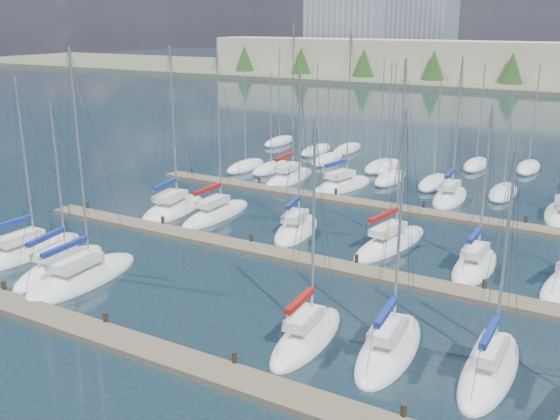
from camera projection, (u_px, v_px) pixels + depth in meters
The scene contains 20 objects.
ground at pixel (464, 146), 77.66m from camera, with size 400.00×400.00×0.00m, color #1B2D37.
dock_near at pixel (154, 352), 29.59m from camera, with size 44.00×1.93×1.10m.
dock_mid at pixel (295, 258), 41.18m from camera, with size 44.00×1.93×1.10m.
dock_far at pixel (374, 205), 52.78m from camera, with size 44.00×1.93×1.10m.
sailboat_h at pixel (173, 208), 51.78m from camera, with size 4.55×8.82×14.03m.
sailboat_b at pixel (60, 267), 39.63m from camera, with size 3.87×8.42×11.33m.
sailboat_o at pixel (342, 185), 58.83m from camera, with size 4.56×8.61×15.21m.
sailboat_d at pixel (307, 337), 30.89m from camera, with size 2.62×7.17×11.82m.
sailboat_n at pixel (289, 178), 61.63m from camera, with size 2.92×8.84×15.63m.
sailboat_p at pixel (450, 197), 55.04m from camera, with size 2.97×7.73×13.00m.
sailboat_l at pixel (475, 266), 39.76m from camera, with size 2.36×7.11×11.06m.
sailboat_a at pixel (27, 252), 42.10m from camera, with size 2.87×8.84×12.54m.
sailboat_f at pixel (490, 369), 28.05m from camera, with size 2.19×7.78×11.36m.
sailboat_i at pixel (216, 214), 50.25m from camera, with size 2.50×8.62×14.04m.
sailboat_k at pixel (390, 243), 43.77m from camera, with size 3.85×9.24×13.59m.
sailboat_e at pixel (389, 348), 29.86m from camera, with size 3.05×7.80×12.30m.
sailboat_c at pixel (82, 277), 38.04m from camera, with size 3.73×8.97×14.55m.
sailboat_j at pixel (296, 229), 46.60m from camera, with size 3.88×7.62×12.41m.
distant_boats at pixel (384, 166), 66.20m from camera, with size 36.93×20.75×13.30m.
shoreline at pixel (504, 51), 156.15m from camera, with size 400.00×60.00×38.00m.
Camera 1 is at (18.29, -17.79, 15.32)m, focal length 40.00 mm.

